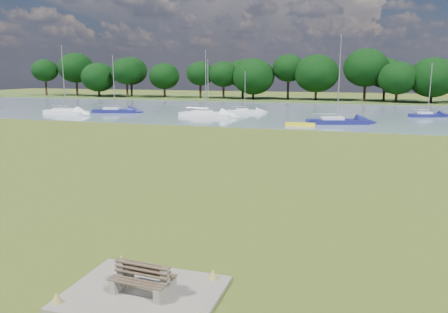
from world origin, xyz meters
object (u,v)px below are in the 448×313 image
(sailboat_5, at_px, (205,113))
(sailboat_0, at_px, (208,112))
(kayak, at_px, (300,124))
(sailboat_2, at_px, (115,110))
(sailboat_4, at_px, (65,111))
(sailboat_1, at_px, (336,120))
(sailboat_9, at_px, (427,114))
(sailboat_6, at_px, (244,110))
(bench_pair, at_px, (143,279))

(sailboat_5, bearing_deg, sailboat_0, 105.58)
(kayak, height_order, sailboat_5, sailboat_5)
(sailboat_2, relative_size, sailboat_4, 0.87)
(sailboat_1, relative_size, sailboat_2, 1.22)
(sailboat_1, distance_m, sailboat_9, 16.33)
(sailboat_6, distance_m, sailboat_9, 25.07)
(sailboat_4, bearing_deg, sailboat_6, 32.55)
(sailboat_4, xyz_separation_m, sailboat_6, (24.02, 9.50, -0.12))
(bench_pair, relative_size, sailboat_0, 0.23)
(sailboat_1, bearing_deg, sailboat_9, 28.52)
(bench_pair, height_order, sailboat_9, sailboat_9)
(kayak, relative_size, sailboat_9, 0.46)
(sailboat_0, height_order, sailboat_1, sailboat_1)
(sailboat_4, bearing_deg, sailboat_9, 23.91)
(sailboat_0, xyz_separation_m, sailboat_2, (-14.59, -0.20, 0.03))
(sailboat_2, distance_m, sailboat_5, 14.81)
(sailboat_9, bearing_deg, sailboat_0, 171.63)
(sailboat_2, bearing_deg, sailboat_6, 0.63)
(sailboat_4, bearing_deg, sailboat_2, 48.14)
(sailboat_1, distance_m, sailboat_4, 37.75)
(sailboat_0, relative_size, sailboat_2, 0.91)
(sailboat_0, relative_size, sailboat_4, 0.79)
(sailboat_5, relative_size, sailboat_9, 1.24)
(sailboat_2, bearing_deg, sailboat_4, -158.27)
(sailboat_0, height_order, sailboat_5, sailboat_5)
(sailboat_2, height_order, sailboat_6, sailboat_2)
(sailboat_4, bearing_deg, sailboat_5, 19.33)
(sailboat_0, relative_size, sailboat_9, 1.08)
(kayak, height_order, sailboat_0, sailboat_0)
(kayak, height_order, sailboat_2, sailboat_2)
(sailboat_0, distance_m, sailboat_1, 18.33)
(bench_pair, height_order, sailboat_1, sailboat_1)
(sailboat_1, distance_m, sailboat_2, 32.60)
(bench_pair, bearing_deg, sailboat_4, 133.05)
(kayak, height_order, sailboat_9, sailboat_9)
(sailboat_9, bearing_deg, sailboat_6, 162.26)
(sailboat_0, distance_m, sailboat_4, 20.54)
(kayak, distance_m, sailboat_5, 15.14)
(sailboat_0, height_order, sailboat_9, sailboat_0)
(sailboat_4, bearing_deg, sailboat_0, 23.22)
(kayak, relative_size, sailboat_0, 0.43)
(bench_pair, xyz_separation_m, sailboat_0, (-14.77, 47.33, 0.02))
(sailboat_1, bearing_deg, bench_pair, -111.67)
(kayak, distance_m, sailboat_0, 15.93)
(sailboat_0, distance_m, sailboat_6, 6.48)
(sailboat_5, relative_size, sailboat_6, 1.44)
(bench_pair, xyz_separation_m, kayak, (-0.90, 39.50, -0.25))
(sailboat_2, height_order, sailboat_9, sailboat_2)
(sailboat_1, distance_m, sailboat_5, 17.85)
(sailboat_9, bearing_deg, bench_pair, -126.45)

